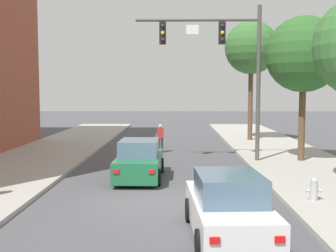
% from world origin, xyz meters
% --- Properties ---
extents(ground_plane, '(120.00, 120.00, 0.00)m').
position_xyz_m(ground_plane, '(0.00, 0.00, 0.00)').
color(ground_plane, '#4C4C51').
extents(traffic_signal_mast, '(6.05, 0.38, 7.50)m').
position_xyz_m(traffic_signal_mast, '(2.92, 7.32, 5.32)').
color(traffic_signal_mast, '#514C47').
rests_on(traffic_signal_mast, sidewalk_right).
extents(car_lead_green, '(1.87, 4.26, 1.60)m').
position_xyz_m(car_lead_green, '(-0.87, 3.53, 0.72)').
color(car_lead_green, '#1E663D').
rests_on(car_lead_green, ground).
extents(car_following_white, '(2.02, 4.33, 1.60)m').
position_xyz_m(car_following_white, '(1.87, -3.42, 0.72)').
color(car_following_white, silver).
rests_on(car_following_white, ground).
extents(pedestrian_crossing_road, '(0.36, 0.22, 1.64)m').
position_xyz_m(pedestrian_crossing_road, '(-0.29, 10.86, 0.91)').
color(pedestrian_crossing_road, '#333338').
rests_on(pedestrian_crossing_road, ground).
extents(fire_hydrant, '(0.48, 0.24, 0.72)m').
position_xyz_m(fire_hydrant, '(4.92, -0.38, 0.51)').
color(fire_hydrant, '#B2B2B7').
rests_on(fire_hydrant, sidewalk_right).
extents(street_tree_second, '(3.66, 3.66, 7.00)m').
position_xyz_m(street_tree_second, '(6.75, 7.34, 5.29)').
color(street_tree_second, brown).
rests_on(street_tree_second, sidewalk_right).
extents(street_tree_third, '(3.65, 3.65, 8.19)m').
position_xyz_m(street_tree_third, '(5.75, 16.15, 6.48)').
color(street_tree_third, brown).
rests_on(street_tree_third, sidewalk_right).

